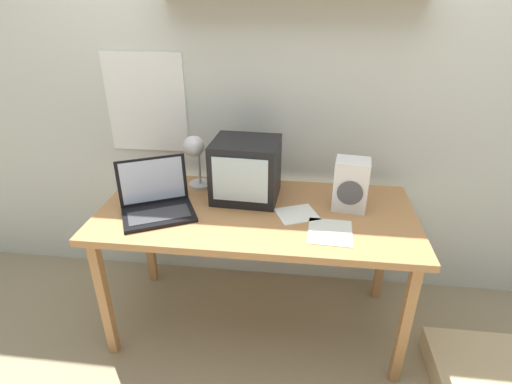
{
  "coord_description": "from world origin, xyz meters",
  "views": [
    {
      "loc": [
        0.2,
        -1.7,
        1.68
      ],
      "look_at": [
        0.0,
        0.0,
        0.82
      ],
      "focal_mm": 28.0,
      "sensor_mm": 36.0,
      "label": 1
    }
  ],
  "objects_px": {
    "loose_paper_near_monitor": "(297,214)",
    "open_notebook": "(330,232)",
    "crt_monitor": "(246,170)",
    "juice_glass": "(138,174)",
    "laptop": "(156,199)",
    "floor_cushion": "(487,379)",
    "desk_lamp": "(195,153)",
    "space_heater": "(351,185)",
    "corner_desk": "(256,221)"
  },
  "relations": [
    {
      "from": "loose_paper_near_monitor",
      "to": "open_notebook",
      "type": "bearing_deg",
      "value": -43.06
    },
    {
      "from": "crt_monitor",
      "to": "juice_glass",
      "type": "xyz_separation_m",
      "value": [
        -0.61,
        0.08,
        -0.09
      ]
    },
    {
      "from": "laptop",
      "to": "juice_glass",
      "type": "xyz_separation_m",
      "value": [
        -0.2,
        0.28,
        -0.0
      ]
    },
    {
      "from": "loose_paper_near_monitor",
      "to": "floor_cushion",
      "type": "bearing_deg",
      "value": -17.0
    },
    {
      "from": "floor_cushion",
      "to": "crt_monitor",
      "type": "bearing_deg",
      "value": 159.82
    },
    {
      "from": "juice_glass",
      "to": "open_notebook",
      "type": "xyz_separation_m",
      "value": [
        1.03,
        -0.37,
        -0.06
      ]
    },
    {
      "from": "desk_lamp",
      "to": "loose_paper_near_monitor",
      "type": "xyz_separation_m",
      "value": [
        0.54,
        -0.21,
        -0.21
      ]
    },
    {
      "from": "open_notebook",
      "to": "laptop",
      "type": "bearing_deg",
      "value": 173.41
    },
    {
      "from": "crt_monitor",
      "to": "laptop",
      "type": "bearing_deg",
      "value": -150.74
    },
    {
      "from": "crt_monitor",
      "to": "loose_paper_near_monitor",
      "type": "height_order",
      "value": "crt_monitor"
    },
    {
      "from": "space_heater",
      "to": "juice_glass",
      "type": "bearing_deg",
      "value": -179.13
    },
    {
      "from": "crt_monitor",
      "to": "space_heater",
      "type": "relative_size",
      "value": 1.35
    },
    {
      "from": "loose_paper_near_monitor",
      "to": "open_notebook",
      "type": "height_order",
      "value": "same"
    },
    {
      "from": "crt_monitor",
      "to": "juice_glass",
      "type": "relative_size",
      "value": 2.43
    },
    {
      "from": "desk_lamp",
      "to": "corner_desk",
      "type": "bearing_deg",
      "value": -26.88
    },
    {
      "from": "laptop",
      "to": "juice_glass",
      "type": "bearing_deg",
      "value": 99.09
    },
    {
      "from": "laptop",
      "to": "floor_cushion",
      "type": "height_order",
      "value": "laptop"
    },
    {
      "from": "desk_lamp",
      "to": "open_notebook",
      "type": "height_order",
      "value": "desk_lamp"
    },
    {
      "from": "loose_paper_near_monitor",
      "to": "juice_glass",
      "type": "bearing_deg",
      "value": 165.21
    },
    {
      "from": "laptop",
      "to": "corner_desk",
      "type": "bearing_deg",
      "value": -18.83
    },
    {
      "from": "loose_paper_near_monitor",
      "to": "crt_monitor",
      "type": "bearing_deg",
      "value": 149.89
    },
    {
      "from": "juice_glass",
      "to": "space_heater",
      "type": "relative_size",
      "value": 0.56
    },
    {
      "from": "open_notebook",
      "to": "juice_glass",
      "type": "bearing_deg",
      "value": 160.07
    },
    {
      "from": "laptop",
      "to": "space_heater",
      "type": "bearing_deg",
      "value": -17.58
    },
    {
      "from": "crt_monitor",
      "to": "space_heater",
      "type": "distance_m",
      "value": 0.52
    },
    {
      "from": "open_notebook",
      "to": "floor_cushion",
      "type": "bearing_deg",
      "value": -10.34
    },
    {
      "from": "crt_monitor",
      "to": "desk_lamp",
      "type": "distance_m",
      "value": 0.28
    },
    {
      "from": "corner_desk",
      "to": "open_notebook",
      "type": "relative_size",
      "value": 6.76
    },
    {
      "from": "desk_lamp",
      "to": "space_heater",
      "type": "bearing_deg",
      "value": -5.6
    },
    {
      "from": "crt_monitor",
      "to": "open_notebook",
      "type": "xyz_separation_m",
      "value": [
        0.42,
        -0.3,
        -0.15
      ]
    },
    {
      "from": "space_heater",
      "to": "floor_cushion",
      "type": "distance_m",
      "value": 1.11
    },
    {
      "from": "crt_monitor",
      "to": "space_heater",
      "type": "bearing_deg",
      "value": -2.97
    },
    {
      "from": "desk_lamp",
      "to": "juice_glass",
      "type": "xyz_separation_m",
      "value": [
        -0.34,
        0.02,
        -0.15
      ]
    },
    {
      "from": "corner_desk",
      "to": "loose_paper_near_monitor",
      "type": "xyz_separation_m",
      "value": [
        0.2,
        -0.02,
        0.07
      ]
    },
    {
      "from": "floor_cushion",
      "to": "loose_paper_near_monitor",
      "type": "bearing_deg",
      "value": 163.0
    },
    {
      "from": "desk_lamp",
      "to": "loose_paper_near_monitor",
      "type": "distance_m",
      "value": 0.62
    },
    {
      "from": "juice_glass",
      "to": "open_notebook",
      "type": "relative_size",
      "value": 0.62
    },
    {
      "from": "crt_monitor",
      "to": "laptop",
      "type": "xyz_separation_m",
      "value": [
        -0.41,
        -0.2,
        -0.09
      ]
    },
    {
      "from": "juice_glass",
      "to": "loose_paper_near_monitor",
      "type": "bearing_deg",
      "value": -14.79
    },
    {
      "from": "juice_glass",
      "to": "loose_paper_near_monitor",
      "type": "distance_m",
      "value": 0.91
    },
    {
      "from": "juice_glass",
      "to": "space_heater",
      "type": "height_order",
      "value": "space_heater"
    },
    {
      "from": "corner_desk",
      "to": "crt_monitor",
      "type": "height_order",
      "value": "crt_monitor"
    },
    {
      "from": "corner_desk",
      "to": "loose_paper_near_monitor",
      "type": "height_order",
      "value": "loose_paper_near_monitor"
    },
    {
      "from": "crt_monitor",
      "to": "floor_cushion",
      "type": "distance_m",
      "value": 1.51
    },
    {
      "from": "corner_desk",
      "to": "open_notebook",
      "type": "bearing_deg",
      "value": -24.48
    },
    {
      "from": "space_heater",
      "to": "open_notebook",
      "type": "relative_size",
      "value": 1.11
    },
    {
      "from": "loose_paper_near_monitor",
      "to": "corner_desk",
      "type": "bearing_deg",
      "value": 174.64
    },
    {
      "from": "space_heater",
      "to": "loose_paper_near_monitor",
      "type": "bearing_deg",
      "value": -150.67
    },
    {
      "from": "laptop",
      "to": "loose_paper_near_monitor",
      "type": "distance_m",
      "value": 0.68
    },
    {
      "from": "corner_desk",
      "to": "loose_paper_near_monitor",
      "type": "distance_m",
      "value": 0.21
    }
  ]
}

